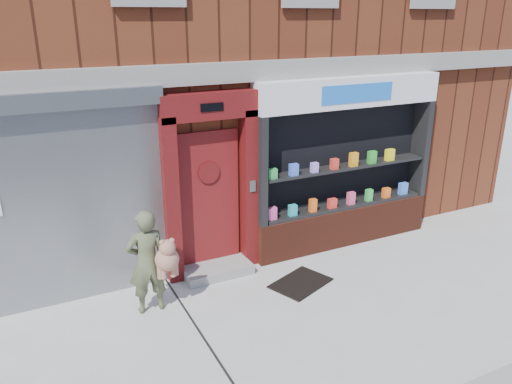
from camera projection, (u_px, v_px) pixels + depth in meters
ground at (313, 316)px, 6.94m from camera, size 80.00×80.00×0.00m
building at (169, 12)px, 10.66m from camera, size 12.00×8.16×8.00m
shutter_bay at (53, 190)px, 6.73m from camera, size 3.10×0.30×3.04m
red_door_bay at (211, 186)px, 7.71m from camera, size 1.52×0.58×2.90m
pharmacy_bay at (345, 171)px, 8.74m from camera, size 3.50×0.41×3.00m
woman at (150, 261)px, 6.82m from camera, size 0.67×0.53×1.51m
doormat at (301, 283)px, 7.77m from camera, size 1.07×0.92×0.02m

